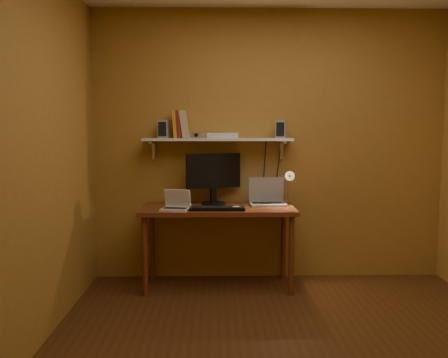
{
  "coord_description": "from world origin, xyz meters",
  "views": [
    {
      "loc": [
        -0.52,
        -3.0,
        1.45
      ],
      "look_at": [
        -0.45,
        1.18,
        1.02
      ],
      "focal_mm": 38.0,
      "sensor_mm": 36.0,
      "label": 1
    }
  ],
  "objects_px": {
    "desk_lamp": "(288,183)",
    "speaker_right": "(281,129)",
    "wall_shelf": "(218,140)",
    "monitor": "(213,176)",
    "router": "(220,135)",
    "desk": "(218,216)",
    "netbook": "(176,204)",
    "speaker_left": "(164,129)",
    "keyboard": "(217,208)",
    "mouse": "(236,208)",
    "shelf_camera": "(196,135)",
    "laptop": "(267,197)"
  },
  "relations": [
    {
      "from": "desk_lamp",
      "to": "speaker_right",
      "type": "xyz_separation_m",
      "value": [
        -0.06,
        0.07,
        0.5
      ]
    },
    {
      "from": "wall_shelf",
      "to": "monitor",
      "type": "bearing_deg",
      "value": -144.02
    },
    {
      "from": "monitor",
      "to": "router",
      "type": "distance_m",
      "value": 0.39
    },
    {
      "from": "desk",
      "to": "speaker_right",
      "type": "bearing_deg",
      "value": 17.82
    },
    {
      "from": "netbook",
      "to": "speaker_left",
      "type": "xyz_separation_m",
      "value": [
        -0.14,
        0.35,
        0.66
      ]
    },
    {
      "from": "desk",
      "to": "desk_lamp",
      "type": "bearing_deg",
      "value": 10.81
    },
    {
      "from": "keyboard",
      "to": "mouse",
      "type": "xyz_separation_m",
      "value": [
        0.17,
        0.0,
        0.01
      ]
    },
    {
      "from": "keyboard",
      "to": "desk_lamp",
      "type": "bearing_deg",
      "value": 23.91
    },
    {
      "from": "netbook",
      "to": "speaker_right",
      "type": "relative_size",
      "value": 1.62
    },
    {
      "from": "monitor",
      "to": "shelf_camera",
      "type": "xyz_separation_m",
      "value": [
        -0.16,
        -0.04,
        0.38
      ]
    },
    {
      "from": "monitor",
      "to": "speaker_right",
      "type": "relative_size",
      "value": 3.08
    },
    {
      "from": "desk",
      "to": "speaker_left",
      "type": "relative_size",
      "value": 8.24
    },
    {
      "from": "wall_shelf",
      "to": "shelf_camera",
      "type": "relative_size",
      "value": 14.01
    },
    {
      "from": "speaker_left",
      "to": "router",
      "type": "bearing_deg",
      "value": 11.09
    },
    {
      "from": "netbook",
      "to": "shelf_camera",
      "type": "distance_m",
      "value": 0.69
    },
    {
      "from": "laptop",
      "to": "keyboard",
      "type": "xyz_separation_m",
      "value": [
        -0.47,
        -0.3,
        -0.05
      ]
    },
    {
      "from": "monitor",
      "to": "speaker_left",
      "type": "relative_size",
      "value": 3.01
    },
    {
      "from": "speaker_left",
      "to": "speaker_right",
      "type": "bearing_deg",
      "value": 10.06
    },
    {
      "from": "shelf_camera",
      "to": "keyboard",
      "type": "bearing_deg",
      "value": -55.48
    },
    {
      "from": "desk",
      "to": "monitor",
      "type": "height_order",
      "value": "monitor"
    },
    {
      "from": "desk_lamp",
      "to": "mouse",
      "type": "bearing_deg",
      "value": -150.4
    },
    {
      "from": "laptop",
      "to": "desk_lamp",
      "type": "height_order",
      "value": "desk_lamp"
    },
    {
      "from": "wall_shelf",
      "to": "keyboard",
      "type": "bearing_deg",
      "value": -91.4
    },
    {
      "from": "router",
      "to": "shelf_camera",
      "type": "bearing_deg",
      "value": -161.49
    },
    {
      "from": "shelf_camera",
      "to": "laptop",
      "type": "bearing_deg",
      "value": 1.42
    },
    {
      "from": "desk",
      "to": "shelf_camera",
      "type": "xyz_separation_m",
      "value": [
        -0.21,
        0.13,
        0.74
      ]
    },
    {
      "from": "laptop",
      "to": "keyboard",
      "type": "relative_size",
      "value": 0.7
    },
    {
      "from": "netbook",
      "to": "keyboard",
      "type": "xyz_separation_m",
      "value": [
        0.36,
        -0.0,
        -0.04
      ]
    },
    {
      "from": "laptop",
      "to": "desk_lamp",
      "type": "xyz_separation_m",
      "value": [
        0.2,
        -0.02,
        0.14
      ]
    },
    {
      "from": "desk",
      "to": "shelf_camera",
      "type": "height_order",
      "value": "shelf_camera"
    },
    {
      "from": "laptop",
      "to": "mouse",
      "type": "height_order",
      "value": "laptop"
    },
    {
      "from": "laptop",
      "to": "mouse",
      "type": "distance_m",
      "value": 0.43
    },
    {
      "from": "laptop",
      "to": "router",
      "type": "height_order",
      "value": "router"
    },
    {
      "from": "netbook",
      "to": "speaker_right",
      "type": "distance_m",
      "value": 1.22
    },
    {
      "from": "wall_shelf",
      "to": "speaker_left",
      "type": "distance_m",
      "value": 0.52
    },
    {
      "from": "mouse",
      "to": "speaker_left",
      "type": "distance_m",
      "value": 1.02
    },
    {
      "from": "wall_shelf",
      "to": "router",
      "type": "relative_size",
      "value": 4.66
    },
    {
      "from": "speaker_left",
      "to": "speaker_right",
      "type": "distance_m",
      "value": 1.1
    },
    {
      "from": "router",
      "to": "speaker_right",
      "type": "bearing_deg",
      "value": -0.92
    },
    {
      "from": "wall_shelf",
      "to": "router",
      "type": "distance_m",
      "value": 0.05
    },
    {
      "from": "wall_shelf",
      "to": "mouse",
      "type": "relative_size",
      "value": 14.26
    },
    {
      "from": "router",
      "to": "wall_shelf",
      "type": "bearing_deg",
      "value": -158.59
    },
    {
      "from": "keyboard",
      "to": "mouse",
      "type": "relative_size",
      "value": 4.93
    },
    {
      "from": "netbook",
      "to": "mouse",
      "type": "relative_size",
      "value": 2.74
    },
    {
      "from": "shelf_camera",
      "to": "desk_lamp",
      "type": "bearing_deg",
      "value": -0.02
    },
    {
      "from": "desk",
      "to": "wall_shelf",
      "type": "bearing_deg",
      "value": 90.0
    },
    {
      "from": "desk",
      "to": "wall_shelf",
      "type": "relative_size",
      "value": 1.0
    },
    {
      "from": "wall_shelf",
      "to": "monitor",
      "type": "distance_m",
      "value": 0.34
    },
    {
      "from": "speaker_right",
      "to": "shelf_camera",
      "type": "bearing_deg",
      "value": -157.62
    },
    {
      "from": "desk",
      "to": "router",
      "type": "distance_m",
      "value": 0.76
    }
  ]
}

